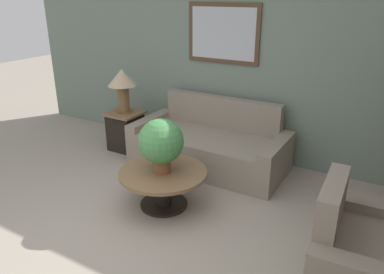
{
  "coord_description": "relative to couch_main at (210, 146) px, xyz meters",
  "views": [
    {
      "loc": [
        2.21,
        -2.02,
        2.34
      ],
      "look_at": [
        -0.01,
        1.77,
        0.61
      ],
      "focal_mm": 35.0,
      "sensor_mm": 36.0,
      "label": 1
    }
  ],
  "objects": [
    {
      "name": "side_table",
      "position": [
        -1.4,
        -0.14,
        0.02
      ],
      "size": [
        0.51,
        0.51,
        0.6
      ],
      "color": "black",
      "rests_on": "ground_plane"
    },
    {
      "name": "wall_back",
      "position": [
        0.03,
        0.59,
        1.02
      ],
      "size": [
        7.58,
        0.09,
        2.6
      ],
      "color": "slate",
      "rests_on": "ground_plane"
    },
    {
      "name": "ground_plane",
      "position": [
        0.04,
        -2.31,
        -0.29
      ],
      "size": [
        20.0,
        20.0,
        0.0
      ],
      "primitive_type": "plane",
      "color": "gray"
    },
    {
      "name": "armchair",
      "position": [
        2.22,
        -1.45,
        0.0
      ],
      "size": [
        0.92,
        1.14,
        0.91
      ],
      "rotation": [
        0.0,
        0.0,
        1.62
      ],
      "color": "gray",
      "rests_on": "ground_plane"
    },
    {
      "name": "couch_main",
      "position": [
        0.0,
        0.0,
        0.0
      ],
      "size": [
        2.15,
        0.99,
        0.91
      ],
      "color": "gray",
      "rests_on": "ground_plane"
    },
    {
      "name": "potted_plant_on_table",
      "position": [
        0.05,
        -1.25,
        0.5
      ],
      "size": [
        0.5,
        0.5,
        0.61
      ],
      "color": "brown",
      "rests_on": "coffee_table"
    },
    {
      "name": "coffee_table",
      "position": [
        0.05,
        -1.23,
        0.03
      ],
      "size": [
        1.0,
        1.0,
        0.44
      ],
      "color": "black",
      "rests_on": "ground_plane"
    },
    {
      "name": "table_lamp",
      "position": [
        -1.4,
        -0.14,
        0.77
      ],
      "size": [
        0.43,
        0.43,
        0.66
      ],
      "color": "brown",
      "rests_on": "side_table"
    }
  ]
}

